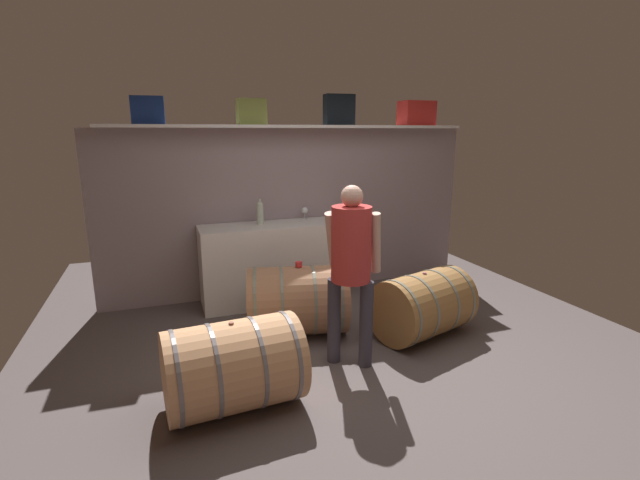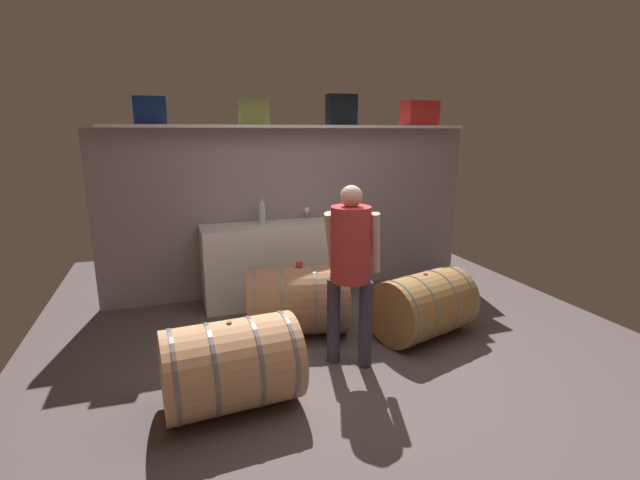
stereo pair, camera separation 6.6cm
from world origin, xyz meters
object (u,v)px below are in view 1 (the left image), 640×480
at_px(wine_glass, 305,211).
at_px(tasting_cup, 299,264).
at_px(toolcase_navy, 148,110).
at_px(wine_barrel_flank, 233,366).
at_px(toolcase_olive, 251,112).
at_px(work_cabinet, 273,263).
at_px(wine_barrel_near, 297,300).
at_px(wine_bottle_clear, 260,212).
at_px(toolcase_red, 416,113).
at_px(winemaker_pouring, 351,257).
at_px(toolcase_black, 339,110).
at_px(wine_barrel_far, 423,305).

xyz_separation_m(wine_glass, tasting_cup, (-0.41, -1.10, -0.31)).
bearing_deg(toolcase_navy, wine_barrel_flank, -75.71).
distance_m(toolcase_olive, work_cabinet, 1.69).
relative_size(wine_barrel_near, wine_barrel_flank, 1.09).
bearing_deg(wine_barrel_flank, toolcase_navy, 97.23).
xyz_separation_m(toolcase_olive, wine_bottle_clear, (0.04, -0.12, -1.08)).
relative_size(toolcase_red, winemaker_pouring, 0.27).
bearing_deg(wine_barrel_flank, wine_glass, 55.91).
bearing_deg(toolcase_black, wine_barrel_flank, -124.42).
xyz_separation_m(toolcase_olive, wine_barrel_flank, (-0.61, -2.12, -1.80)).
height_order(toolcase_olive, wine_barrel_flank, toolcase_olive).
height_order(toolcase_olive, toolcase_black, toolcase_black).
xyz_separation_m(toolcase_black, wine_barrel_far, (0.26, -1.55, -1.85)).
bearing_deg(wine_bottle_clear, wine_barrel_flank, -107.93).
distance_m(toolcase_black, wine_bottle_clear, 1.49).
xyz_separation_m(wine_bottle_clear, tasting_cup, (0.15, -0.97, -0.35)).
relative_size(wine_barrel_far, tasting_cup, 15.86).
distance_m(toolcase_navy, winemaker_pouring, 2.61).
height_order(toolcase_navy, wine_bottle_clear, toolcase_navy).
bearing_deg(toolcase_black, toolcase_navy, -176.81).
xyz_separation_m(wine_barrel_near, tasting_cup, (0.02, -0.00, 0.36)).
height_order(toolcase_navy, toolcase_black, toolcase_black).
relative_size(wine_barrel_flank, tasting_cup, 14.94).
height_order(toolcase_black, work_cabinet, toolcase_black).
xyz_separation_m(toolcase_black, work_cabinet, (-0.86, -0.18, -1.71)).
distance_m(wine_barrel_flank, tasting_cup, 1.35).
distance_m(toolcase_navy, toolcase_red, 3.09).
relative_size(work_cabinet, wine_barrel_flank, 1.66).
height_order(wine_glass, wine_barrel_flank, wine_glass).
xyz_separation_m(toolcase_black, toolcase_red, (1.02, 0.00, -0.03)).
bearing_deg(winemaker_pouring, wine_barrel_far, 51.73).
bearing_deg(wine_barrel_flank, toolcase_black, 47.97).
distance_m(wine_barrel_far, wine_barrel_flank, 1.97).
bearing_deg(wine_barrel_flank, wine_bottle_clear, 67.63).
height_order(wine_barrel_flank, tasting_cup, tasting_cup).
bearing_deg(tasting_cup, toolcase_black, 52.57).
xyz_separation_m(work_cabinet, tasting_cup, (0.03, -0.91, 0.24)).
relative_size(toolcase_navy, wine_barrel_near, 0.30).
xyz_separation_m(toolcase_navy, wine_bottle_clear, (1.08, -0.12, -1.08)).
bearing_deg(work_cabinet, wine_barrel_flank, -111.63).
height_order(wine_bottle_clear, wine_glass, wine_bottle_clear).
relative_size(toolcase_olive, wine_bottle_clear, 1.03).
distance_m(work_cabinet, wine_barrel_far, 1.78).
height_order(work_cabinet, wine_bottle_clear, wine_bottle_clear).
relative_size(wine_bottle_clear, winemaker_pouring, 0.19).
distance_m(toolcase_navy, wine_bottle_clear, 1.54).
height_order(toolcase_navy, toolcase_red, toolcase_red).
relative_size(toolcase_olive, wine_barrel_flank, 0.31).
height_order(toolcase_red, tasting_cup, toolcase_red).
height_order(wine_bottle_clear, wine_barrel_far, wine_bottle_clear).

